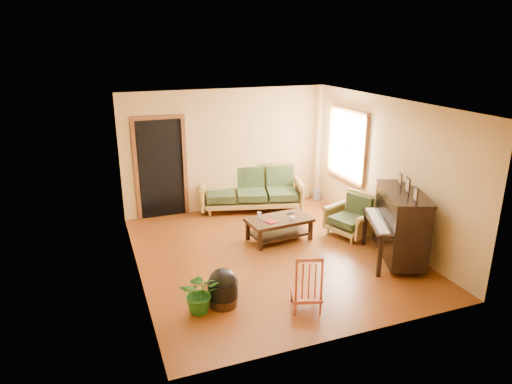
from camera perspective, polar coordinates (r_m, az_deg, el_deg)
name	(u,v)px	position (r m, az deg, el deg)	size (l,w,h in m)	color
floor	(271,254)	(8.04, 1.95, -7.71)	(5.00, 5.00, 0.00)	#58260B
doorway	(161,169)	(9.57, -11.80, 2.81)	(1.08, 0.16, 2.05)	black
window	(347,145)	(9.61, 11.37, 5.83)	(0.12, 1.36, 1.46)	white
sofa	(251,189)	(9.90, -0.59, 0.40)	(2.20, 0.92, 0.94)	olive
coffee_table	(279,229)	(8.49, 2.90, -4.65)	(1.18, 0.64, 0.43)	black
armchair	(350,216)	(8.77, 11.69, -2.90)	(0.77, 0.81, 0.81)	olive
piano	(400,226)	(7.95, 17.61, -4.13)	(0.81, 1.38, 1.22)	black
footstool	(223,292)	(6.54, -4.17, -12.31)	(0.43, 0.43, 0.41)	black
red_chair	(307,281)	(6.37, 6.33, -11.00)	(0.40, 0.43, 0.85)	#93361A
leaning_frame	(301,188)	(10.66, 5.63, 0.52)	(0.41, 0.09, 0.55)	#B6813C
ceramic_crock	(317,195)	(10.72, 7.61, -0.35)	(0.19, 0.19, 0.23)	#314795
potted_plant	(200,292)	(6.38, -6.99, -12.36)	(0.53, 0.46, 0.59)	#1F5B1A
book	(267,223)	(8.18, 1.42, -3.86)	(0.16, 0.21, 0.02)	maroon
candle	(259,215)	(8.38, 0.41, -2.94)	(0.07, 0.07, 0.12)	silver
glass_jar	(292,218)	(8.35, 4.56, -3.29)	(0.09, 0.09, 0.06)	white
remote	(290,213)	(8.64, 4.31, -2.69)	(0.15, 0.04, 0.02)	black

